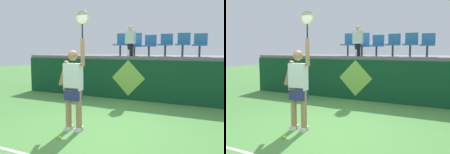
{
  "view_description": "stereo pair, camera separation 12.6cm",
  "coord_description": "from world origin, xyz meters",
  "views": [
    {
      "loc": [
        2.86,
        -4.65,
        1.78
      ],
      "look_at": [
        -0.23,
        1.32,
        1.07
      ],
      "focal_mm": 41.55,
      "sensor_mm": 36.0,
      "label": 1
    },
    {
      "loc": [
        2.98,
        -4.59,
        1.78
      ],
      "look_at": [
        -0.23,
        1.32,
        1.07
      ],
      "focal_mm": 41.55,
      "sensor_mm": 36.0,
      "label": 2
    }
  ],
  "objects": [
    {
      "name": "tennis_player",
      "position": [
        -0.45,
        -0.08,
        1.0
      ],
      "size": [
        0.75,
        0.29,
        2.59
      ],
      "color": "white",
      "rests_on": "ground_plane"
    },
    {
      "name": "court_back_wall",
      "position": [
        0.0,
        3.78,
        0.71
      ],
      "size": [
        10.81,
        0.2,
        1.42
      ],
      "primitive_type": "cube",
      "color": "#0F4223",
      "rests_on": "ground_plane"
    },
    {
      "name": "stadium_chair_2",
      "position": [
        -0.31,
        4.49,
        1.98
      ],
      "size": [
        0.44,
        0.42,
        0.78
      ],
      "color": "#38383D",
      "rests_on": "spectator_platform"
    },
    {
      "name": "stadium_chair_0",
      "position": [
        -1.48,
        4.5,
        2.04
      ],
      "size": [
        0.44,
        0.42,
        0.87
      ],
      "color": "#38383D",
      "rests_on": "spectator_platform"
    },
    {
      "name": "stadium_chair_1",
      "position": [
        -0.89,
        4.5,
        2.01
      ],
      "size": [
        0.44,
        0.42,
        0.87
      ],
      "color": "#38383D",
      "rests_on": "spectator_platform"
    },
    {
      "name": "stadium_chair_4",
      "position": [
        0.9,
        4.49,
        2.01
      ],
      "size": [
        0.44,
        0.42,
        0.82
      ],
      "color": "#38383D",
      "rests_on": "spectator_platform"
    },
    {
      "name": "stadium_chair_3",
      "position": [
        0.29,
        4.49,
        2.01
      ],
      "size": [
        0.44,
        0.42,
        0.8
      ],
      "color": "#38383D",
      "rests_on": "spectator_platform"
    },
    {
      "name": "stadium_chair_5",
      "position": [
        1.46,
        4.49,
        1.99
      ],
      "size": [
        0.44,
        0.42,
        0.79
      ],
      "color": "#38383D",
      "rests_on": "spectator_platform"
    },
    {
      "name": "wall_signage_mount",
      "position": [
        -0.8,
        3.67,
        0.0
      ],
      "size": [
        1.27,
        0.01,
        1.42
      ],
      "color": "#0F4223",
      "rests_on": "ground_plane"
    },
    {
      "name": "tennis_ball",
      "position": [
        -0.36,
        -0.68,
        0.03
      ],
      "size": [
        0.07,
        0.07,
        0.07
      ],
      "primitive_type": "sphere",
      "color": "#D1E533",
      "rests_on": "ground_plane"
    },
    {
      "name": "water_bottle",
      "position": [
        -0.88,
        3.88,
        1.66
      ],
      "size": [
        0.07,
        0.07,
        0.24
      ],
      "primitive_type": "cylinder",
      "color": "white",
      "rests_on": "spectator_platform"
    },
    {
      "name": "ground_plane",
      "position": [
        0.0,
        0.0,
        0.0
      ],
      "size": [
        40.0,
        40.0,
        0.0
      ],
      "primitive_type": "plane",
      "color": "#519342"
    },
    {
      "name": "spectator_platform",
      "position": [
        0.0,
        5.24,
        1.48
      ],
      "size": [
        10.81,
        3.03,
        0.12
      ],
      "primitive_type": "cube",
      "color": "slate",
      "rests_on": "court_back_wall"
    },
    {
      "name": "spectator_0",
      "position": [
        -0.89,
        4.04,
        2.11
      ],
      "size": [
        0.34,
        0.2,
        1.09
      ],
      "color": "black",
      "rests_on": "spectator_platform"
    }
  ]
}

